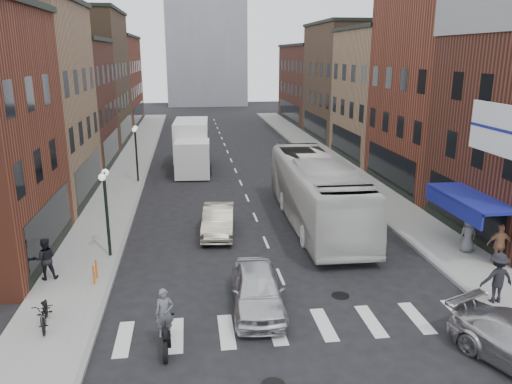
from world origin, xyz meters
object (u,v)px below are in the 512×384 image
streetlamp_near (106,197)px  streetlamp_far (136,143)px  bike_rack (95,272)px  ped_right_c (468,235)px  billboard_sign (495,130)px  ped_right_a (497,278)px  parked_bicycle (45,312)px  ped_left_solo (45,259)px  transit_bus (317,191)px  motorcycle_rider (165,322)px  box_truck (192,146)px  sedan_left_near (257,289)px  ped_right_b (500,245)px  sedan_left_far (218,220)px

streetlamp_near → streetlamp_far: size_ratio=1.00×
bike_rack → ped_right_c: bearing=3.1°
billboard_sign → ped_right_a: bearing=-110.5°
parked_bicycle → ped_left_solo: ped_left_solo is taller
transit_bus → ped_right_c: 7.98m
motorcycle_rider → ped_right_c: 14.88m
ped_left_solo → ped_right_a: 17.60m
streetlamp_near → bike_rack: bearing=-94.2°
billboard_sign → box_truck: billboard_sign is taller
parked_bicycle → ped_right_a: (16.14, -0.47, 0.47)m
sedan_left_near → ped_right_b: (10.94, 2.21, 0.30)m
parked_bicycle → ped_left_solo: 3.96m
parked_bicycle → ped_right_b: ped_right_b is taller
sedan_left_near → ped_right_c: size_ratio=2.71×
billboard_sign → transit_bus: 9.87m
sedan_left_near → sedan_left_far: bearing=99.7°
ped_right_a → sedan_left_far: bearing=-43.8°
billboard_sign → streetlamp_near: (-15.99, 3.50, -3.22)m
transit_bus → parked_bicycle: 15.29m
bike_rack → transit_bus: 12.53m
billboard_sign → ped_right_c: size_ratio=2.18×
box_truck → ped_right_b: (13.02, -21.37, -0.79)m
streetlamp_far → sedan_left_near: 20.61m
ped_right_c → streetlamp_near: bearing=-9.7°
streetlamp_near → ped_left_solo: 3.63m
box_truck → ped_right_b: size_ratio=4.73×
ped_right_b → ped_right_c: ped_right_b is taller
streetlamp_near → parked_bicycle: (-1.28, -6.02, -2.27)m
bike_rack → ped_right_b: (17.20, -0.67, 0.53)m
parked_bicycle → ped_left_solo: size_ratio=1.07×
billboard_sign → sedan_left_near: billboard_sign is taller
ped_right_a → sedan_left_near: bearing=-6.7°
motorcycle_rider → billboard_sign: bearing=12.2°
box_truck → ped_left_solo: (-6.18, -20.19, -0.85)m
motorcycle_rider → ped_left_solo: bearing=126.0°
box_truck → ped_left_solo: size_ratio=5.03×
streetlamp_near → bike_rack: (-0.20, -2.70, -2.36)m
ped_right_a → ped_right_b: (2.14, 3.13, -0.03)m
parked_bicycle → ped_right_c: (17.73, 4.23, 0.35)m
streetlamp_far → ped_left_solo: size_ratio=2.33×
sedan_left_far → ped_right_b: ped_right_b is taller
motorcycle_rider → ped_right_a: 12.11m
parked_bicycle → ped_right_a: bearing=-13.0°
motorcycle_rider → streetlamp_far: bearing=91.5°
ped_left_solo → ped_right_a: (17.06, -4.31, 0.09)m
parked_bicycle → ped_right_b: (18.28, 2.65, 0.44)m
ped_left_solo → ped_right_b: 19.24m
box_truck → motorcycle_rider: size_ratio=4.20×
bike_rack → ped_right_b: 17.22m
streetlamp_near → ped_right_a: (14.86, -6.50, -1.80)m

